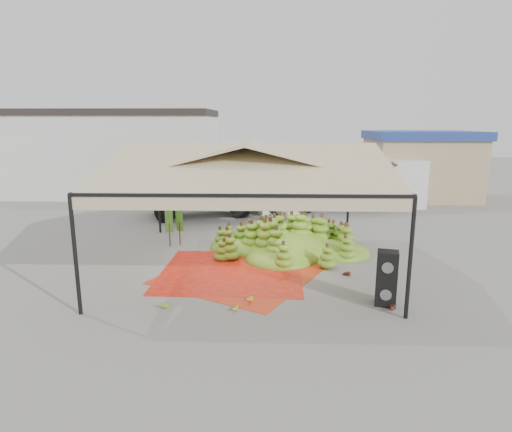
{
  "coord_description": "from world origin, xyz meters",
  "views": [
    {
      "loc": [
        0.64,
        -13.71,
        4.67
      ],
      "look_at": [
        0.2,
        1.5,
        1.3
      ],
      "focal_mm": 30.0,
      "sensor_mm": 36.0,
      "label": 1
    }
  ],
  "objects_px": {
    "speaker_stack": "(387,278)",
    "truck_left": "(228,183)",
    "vendor": "(283,206)",
    "truck_right": "(358,178)",
    "banana_heap": "(292,234)"
  },
  "relations": [
    {
      "from": "speaker_stack",
      "to": "truck_left",
      "type": "relative_size",
      "value": 0.18
    },
    {
      "from": "banana_heap",
      "to": "truck_left",
      "type": "distance_m",
      "value": 7.21
    },
    {
      "from": "speaker_stack",
      "to": "truck_left",
      "type": "distance_m",
      "value": 12.34
    },
    {
      "from": "banana_heap",
      "to": "speaker_stack",
      "type": "xyz_separation_m",
      "value": [
        2.18,
        -4.67,
        0.07
      ]
    },
    {
      "from": "truck_left",
      "to": "truck_right",
      "type": "height_order",
      "value": "truck_left"
    },
    {
      "from": "banana_heap",
      "to": "speaker_stack",
      "type": "bearing_deg",
      "value": -64.96
    },
    {
      "from": "vendor",
      "to": "truck_left",
      "type": "height_order",
      "value": "truck_left"
    },
    {
      "from": "vendor",
      "to": "truck_left",
      "type": "relative_size",
      "value": 0.22
    },
    {
      "from": "speaker_stack",
      "to": "truck_right",
      "type": "bearing_deg",
      "value": 96.11
    },
    {
      "from": "speaker_stack",
      "to": "truck_left",
      "type": "height_order",
      "value": "truck_left"
    },
    {
      "from": "banana_heap",
      "to": "truck_right",
      "type": "xyz_separation_m",
      "value": [
        4.05,
        8.4,
        0.96
      ]
    },
    {
      "from": "truck_right",
      "to": "speaker_stack",
      "type": "bearing_deg",
      "value": -109.73
    },
    {
      "from": "speaker_stack",
      "to": "vendor",
      "type": "xyz_separation_m",
      "value": [
        -2.4,
        8.85,
        0.16
      ]
    },
    {
      "from": "banana_heap",
      "to": "truck_right",
      "type": "distance_m",
      "value": 9.37
    },
    {
      "from": "speaker_stack",
      "to": "truck_right",
      "type": "height_order",
      "value": "truck_right"
    }
  ]
}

